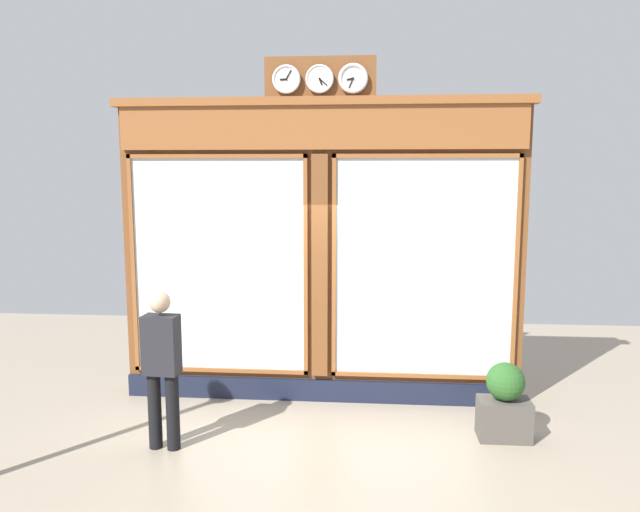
% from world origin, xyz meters
% --- Properties ---
extents(shop_facade, '(5.09, 0.42, 4.26)m').
position_xyz_m(shop_facade, '(-0.00, -0.13, 1.91)').
color(shop_facade, brown).
rests_on(shop_facade, ground_plane).
extents(pedestrian, '(0.38, 0.25, 1.69)m').
position_xyz_m(pedestrian, '(1.52, 1.48, 0.93)').
color(pedestrian, black).
rests_on(pedestrian, ground_plane).
extents(planter_box, '(0.56, 0.36, 0.44)m').
position_xyz_m(planter_box, '(-2.10, 0.93, 0.22)').
color(planter_box, '#4C4742').
rests_on(planter_box, ground_plane).
extents(planter_shrub, '(0.41, 0.41, 0.41)m').
position_xyz_m(planter_shrub, '(-2.10, 0.93, 0.65)').
color(planter_shrub, '#285623').
rests_on(planter_shrub, planter_box).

